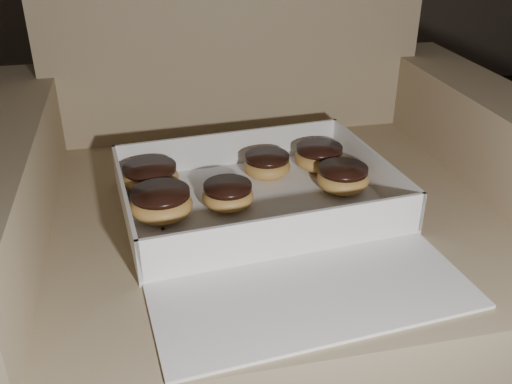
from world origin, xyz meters
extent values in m
cube|color=tan|center=(-0.01, 0.32, 0.23)|extent=(0.79, 0.79, 0.46)
cube|color=tan|center=(-0.44, 0.32, 0.31)|extent=(0.13, 0.79, 0.62)
cube|color=tan|center=(0.42, 0.32, 0.31)|extent=(0.13, 0.79, 0.62)
cube|color=white|center=(-0.04, 0.29, 0.47)|extent=(0.47, 0.37, 0.01)
cube|color=white|center=(-0.06, 0.45, 0.50)|extent=(0.44, 0.05, 0.07)
cube|color=white|center=(-0.03, 0.13, 0.50)|extent=(0.44, 0.05, 0.07)
cube|color=white|center=(-0.26, 0.27, 0.50)|extent=(0.04, 0.33, 0.07)
cube|color=white|center=(0.17, 0.31, 0.50)|extent=(0.04, 0.33, 0.07)
cube|color=#CC5257|center=(0.18, 0.31, 0.50)|extent=(0.03, 0.32, 0.06)
cube|color=white|center=(-0.02, 0.04, 0.47)|extent=(0.45, 0.23, 0.01)
ellipsoid|color=#DE9B4D|center=(-0.21, 0.37, 0.49)|extent=(0.10, 0.10, 0.05)
cylinder|color=black|center=(-0.21, 0.37, 0.52)|extent=(0.09, 0.09, 0.01)
ellipsoid|color=#DE9B4D|center=(0.10, 0.40, 0.49)|extent=(0.09, 0.09, 0.04)
cylinder|color=black|center=(0.10, 0.40, 0.51)|extent=(0.09, 0.09, 0.01)
ellipsoid|color=#DE9B4D|center=(-0.20, 0.28, 0.49)|extent=(0.10, 0.10, 0.05)
cylinder|color=black|center=(-0.20, 0.28, 0.52)|extent=(0.09, 0.09, 0.01)
ellipsoid|color=#DE9B4D|center=(0.00, 0.39, 0.49)|extent=(0.09, 0.09, 0.04)
cylinder|color=black|center=(0.00, 0.39, 0.51)|extent=(0.08, 0.08, 0.01)
ellipsoid|color=#DE9B4D|center=(-0.09, 0.29, 0.49)|extent=(0.09, 0.09, 0.04)
cylinder|color=black|center=(-0.09, 0.29, 0.51)|extent=(0.08, 0.08, 0.01)
ellipsoid|color=#DE9B4D|center=(0.11, 0.30, 0.49)|extent=(0.09, 0.09, 0.04)
cylinder|color=black|center=(0.11, 0.30, 0.51)|extent=(0.09, 0.09, 0.01)
ellipsoid|color=black|center=(0.14, 0.19, 0.47)|extent=(0.01, 0.01, 0.00)
ellipsoid|color=black|center=(-0.20, 0.24, 0.47)|extent=(0.01, 0.01, 0.00)
ellipsoid|color=black|center=(-0.02, 0.22, 0.47)|extent=(0.01, 0.01, 0.00)
ellipsoid|color=black|center=(-0.20, 0.17, 0.47)|extent=(0.01, 0.01, 0.00)
camera|label=1|loc=(-0.22, -0.53, 0.95)|focal=40.00mm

